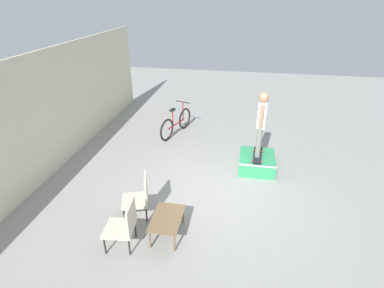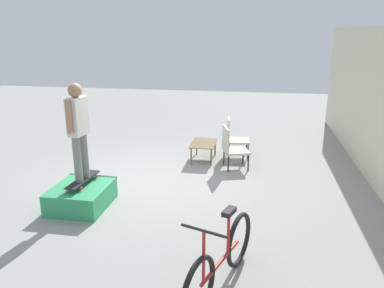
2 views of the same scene
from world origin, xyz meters
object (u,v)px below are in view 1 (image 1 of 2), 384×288
at_px(skateboard_on_ramp, 257,155).
at_px(patio_chair_left, 124,224).
at_px(skate_ramp_box, 257,162).
at_px(bicycle, 176,123).
at_px(person_skater, 261,120).
at_px(coffee_table, 167,220).
at_px(patio_chair_right, 140,196).

height_order(skateboard_on_ramp, patio_chair_left, patio_chair_left).
relative_size(skate_ramp_box, skateboard_on_ramp, 1.18).
xyz_separation_m(patio_chair_left, bicycle, (4.90, 0.18, -0.12)).
height_order(person_skater, bicycle, person_skater).
distance_m(skateboard_on_ramp, person_skater, 0.97).
relative_size(coffee_table, patio_chair_left, 0.92).
relative_size(skateboard_on_ramp, bicycle, 0.52).
distance_m(person_skater, coffee_table, 3.34).
xyz_separation_m(skateboard_on_ramp, patio_chair_left, (-3.08, 2.38, 0.04)).
xyz_separation_m(coffee_table, patio_chair_left, (-0.40, 0.68, 0.13)).
bearing_deg(skateboard_on_ramp, patio_chair_left, 145.56).
bearing_deg(patio_chair_right, skateboard_on_ramp, 115.78).
xyz_separation_m(skate_ramp_box, person_skater, (-0.09, 0.01, 1.24)).
xyz_separation_m(skateboard_on_ramp, person_skater, (0.00, -0.00, 0.97)).
bearing_deg(skate_ramp_box, person_skater, 173.76).
xyz_separation_m(skateboard_on_ramp, bicycle, (1.82, 2.55, -0.08)).
bearing_deg(coffee_table, skate_ramp_box, -31.67).
bearing_deg(person_skater, bicycle, 59.59).
relative_size(patio_chair_left, bicycle, 0.55).
height_order(coffee_table, bicycle, bicycle).
xyz_separation_m(skateboard_on_ramp, patio_chair_right, (-2.24, 2.38, 0.04)).
distance_m(patio_chair_right, bicycle, 4.06).
relative_size(patio_chair_left, patio_chair_right, 1.00).
xyz_separation_m(coffee_table, bicycle, (4.50, 0.85, 0.01)).
bearing_deg(skateboard_on_ramp, bicycle, 57.76).
relative_size(coffee_table, patio_chair_right, 0.92).
bearing_deg(skateboard_on_ramp, coffee_table, 150.84).
relative_size(skate_ramp_box, patio_chair_right, 1.12).
height_order(skate_ramp_box, patio_chair_right, patio_chair_right).
distance_m(person_skater, patio_chair_right, 3.40).
distance_m(skate_ramp_box, person_skater, 1.24).
distance_m(skate_ramp_box, skateboard_on_ramp, 0.28).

